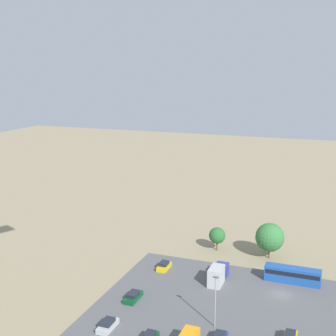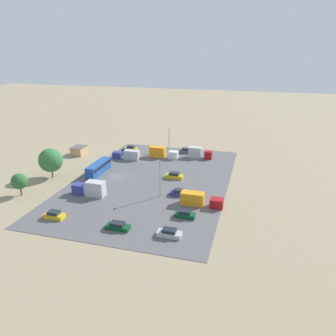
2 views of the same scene
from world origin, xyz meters
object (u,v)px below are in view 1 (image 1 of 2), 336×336
object	(u,v)px
parked_car_6	(133,296)
bus	(293,274)
parked_car_7	(164,266)
parked_truck_3	(218,274)
parked_car_5	(108,325)

from	to	relation	value
parked_car_6	bus	bearing A→B (deg)	33.44
parked_car_7	parked_car_6	bearing A→B (deg)	-91.82
bus	parked_car_6	bearing A→B (deg)	-56.56
parked_car_6	parked_car_7	xyz separation A→B (m)	(-0.46, -14.35, 0.05)
parked_car_6	parked_truck_3	bearing A→B (deg)	44.59
bus	parked_car_6	size ratio (longest dim) A/B	2.29
parked_truck_3	parked_car_6	bearing A→B (deg)	-135.41
bus	parked_car_7	xyz separation A→B (m)	(25.93, 3.08, -1.02)
bus	parked_car_5	bearing A→B (deg)	-43.39
parked_car_7	parked_truck_3	world-z (taller)	parked_truck_3
parked_car_6	parked_truck_3	world-z (taller)	parked_truck_3
parked_car_7	parked_truck_3	distance (m)	12.33
parked_car_7	bus	bearing A→B (deg)	6.77
parked_car_7	parked_truck_3	size ratio (longest dim) A/B	0.53
parked_car_6	parked_car_5	bearing A→B (deg)	-88.88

